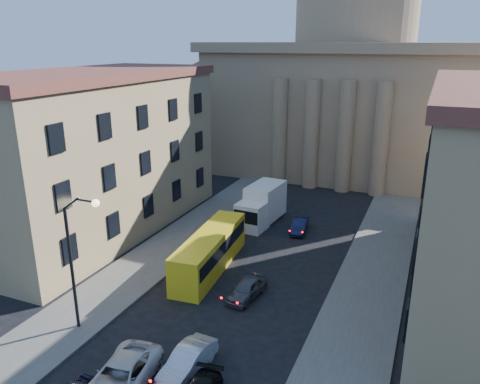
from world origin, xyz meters
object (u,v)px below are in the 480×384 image
at_px(box_truck, 261,206).
at_px(city_bus, 210,250).
at_px(car_right_near, 188,361).
at_px(street_lamp, 77,252).

bearing_deg(box_truck, city_bus, -86.37).
relative_size(car_right_near, city_bus, 0.40).
distance_m(street_lamp, car_right_near, 9.07).
distance_m(car_right_near, city_bus, 12.19).
bearing_deg(street_lamp, city_bus, 71.64).
height_order(street_lamp, city_bus, street_lamp).
xyz_separation_m(car_right_near, city_bus, (-4.30, 11.38, 0.88)).
bearing_deg(city_bus, street_lamp, -113.27).
height_order(street_lamp, car_right_near, street_lamp).
bearing_deg(car_right_near, box_truck, 103.77).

